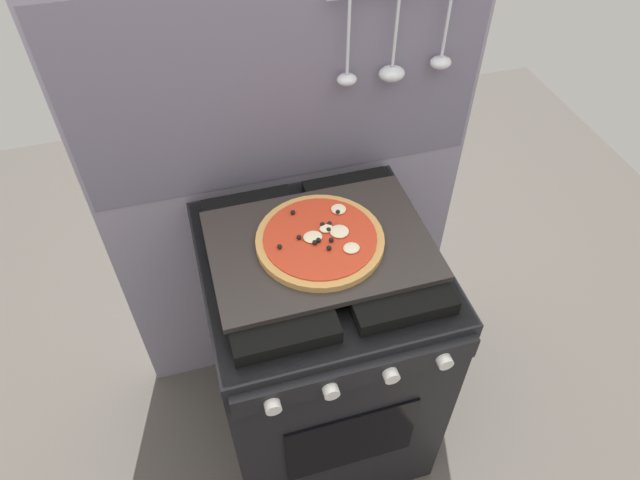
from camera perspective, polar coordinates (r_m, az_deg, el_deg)
The scene contains 5 objects.
ground_plane at distance 2.14m, azimuth 0.00°, elevation -17.39°, with size 4.00×4.00×0.00m, color #4C4742.
kitchen_backsplash at distance 1.70m, azimuth -3.05°, elevation 4.59°, with size 1.10×0.09×1.55m.
stove at distance 1.75m, azimuth 0.02°, elevation -10.88°, with size 0.60×0.64×0.90m.
baking_tray at distance 1.39m, azimuth 0.00°, elevation -0.51°, with size 0.54×0.38×0.02m, color #2D2826.
pizza_left at distance 1.37m, azimuth 0.06°, elevation 0.09°, with size 0.31×0.31×0.03m.
Camera 1 is at (-0.26, -0.91, 1.92)m, focal length 31.77 mm.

